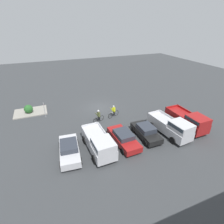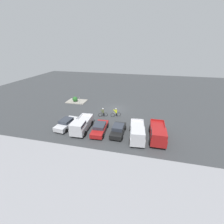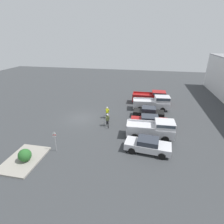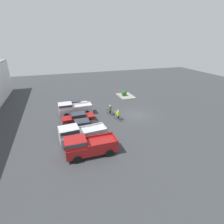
{
  "view_description": "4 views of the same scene",
  "coord_description": "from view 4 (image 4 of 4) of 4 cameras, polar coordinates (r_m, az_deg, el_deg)",
  "views": [
    {
      "loc": [
        7.16,
        22.9,
        11.48
      ],
      "look_at": [
        -0.29,
        4.39,
        1.2
      ],
      "focal_mm": 28.0,
      "sensor_mm": 36.0,
      "label": 1
    },
    {
      "loc": [
        -5.78,
        28.03,
        12.25
      ],
      "look_at": [
        -0.29,
        4.39,
        1.2
      ],
      "focal_mm": 24.0,
      "sensor_mm": 36.0,
      "label": 2
    },
    {
      "loc": [
        20.98,
        8.61,
        10.61
      ],
      "look_at": [
        -0.29,
        4.39,
        1.2
      ],
      "focal_mm": 28.0,
      "sensor_mm": 36.0,
      "label": 3
    },
    {
      "loc": [
        -23.46,
        12.02,
        11.61
      ],
      "look_at": [
        -0.29,
        4.39,
        1.2
      ],
      "focal_mm": 28.0,
      "sensor_mm": 36.0,
      "label": 4
    }
  ],
  "objects": [
    {
      "name": "pickup_truck_0",
      "position": [
        18.84,
        -8.01,
        -10.86
      ],
      "size": [
        2.28,
        5.43,
        2.19
      ],
      "color": "maroon",
      "rests_on": "ground_plane"
    },
    {
      "name": "shrub",
      "position": [
        37.6,
        3.96,
        6.24
      ],
      "size": [
        1.17,
        1.17,
        1.17
      ],
      "color": "#286028",
      "rests_on": "curb_island"
    },
    {
      "name": "sedan_0",
      "position": [
        23.9,
        -9.69,
        -4.36
      ],
      "size": [
        1.95,
        4.29,
        1.44
      ],
      "color": "black",
      "rests_on": "ground_plane"
    },
    {
      "name": "sedan_2",
      "position": [
        31.56,
        -12.08,
        2.42
      ],
      "size": [
        2.27,
        4.62,
        1.45
      ],
      "color": "silver",
      "rests_on": "ground_plane"
    },
    {
      "name": "sedan_1",
      "position": [
        26.4,
        -10.94,
        -1.75
      ],
      "size": [
        2.12,
        4.78,
        1.37
      ],
      "color": "maroon",
      "rests_on": "ground_plane"
    },
    {
      "name": "fire_lane_sign",
      "position": [
        34.89,
        2.29,
        5.94
      ],
      "size": [
        0.09,
        0.3,
        2.18
      ],
      "color": "#9E9EA3",
      "rests_on": "ground_plane"
    },
    {
      "name": "cyclist_1",
      "position": [
        26.44,
        2.01,
        -0.99
      ],
      "size": [
        1.76,
        0.75,
        1.69
      ],
      "color": "black",
      "rests_on": "ground_plane"
    },
    {
      "name": "pickup_truck_1",
      "position": [
        21.13,
        -10.61,
        -7.03
      ],
      "size": [
        2.52,
        5.66,
        2.22
      ],
      "color": "silver",
      "rests_on": "ground_plane"
    },
    {
      "name": "cyclist_0",
      "position": [
        28.26,
        -0.65,
        0.76
      ],
      "size": [
        1.65,
        0.71,
        1.72
      ],
      "color": "black",
      "rests_on": "ground_plane"
    },
    {
      "name": "ground_plane",
      "position": [
        28.8,
        8.15,
        -0.91
      ],
      "size": [
        80.0,
        80.0,
        0.0
      ],
      "primitive_type": "plane",
      "color": "#383A3D"
    },
    {
      "name": "curb_island",
      "position": [
        37.77,
        4.49,
        5.26
      ],
      "size": [
        4.35,
        3.05,
        0.15
      ],
      "primitive_type": "cube",
      "color": "gray",
      "rests_on": "ground_plane"
    },
    {
      "name": "pickup_truck_2",
      "position": [
        28.76,
        -12.56,
        1.11
      ],
      "size": [
        2.32,
        5.28,
        2.12
      ],
      "color": "silver",
      "rests_on": "ground_plane"
    }
  ]
}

